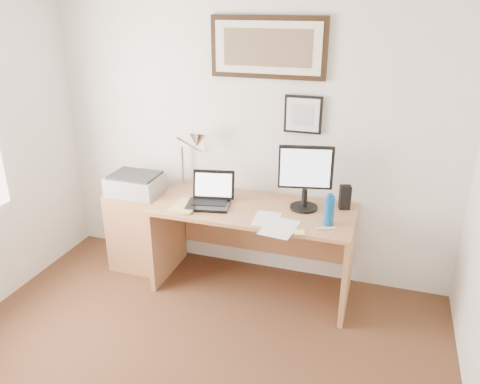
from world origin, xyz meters
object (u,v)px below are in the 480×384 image
at_px(desk, 256,229).
at_px(lcd_monitor, 305,175).
at_px(water_bottle, 329,211).
at_px(book, 174,204).
at_px(side_cabinet, 141,229).
at_px(printer, 135,184).
at_px(laptop, 210,198).

xyz_separation_m(desk, lcd_monitor, (0.39, 0.01, 0.53)).
height_order(water_bottle, book, water_bottle).
bearing_deg(desk, side_cabinet, -178.11).
bearing_deg(printer, water_bottle, -4.49).
distance_m(side_cabinet, water_bottle, 1.76).
relative_size(side_cabinet, lcd_monitor, 1.40).
bearing_deg(laptop, side_cabinet, 172.29).
xyz_separation_m(water_bottle, book, (-1.23, -0.04, -0.10)).
bearing_deg(book, laptop, 22.93).
distance_m(water_bottle, book, 1.23).
bearing_deg(side_cabinet, printer, -84.49).
distance_m(desk, laptop, 0.48).
xyz_separation_m(desk, printer, (-1.07, -0.07, 0.30)).
xyz_separation_m(water_bottle, lcd_monitor, (-0.22, 0.21, 0.18)).
relative_size(desk, printer, 3.64).
bearing_deg(printer, book, -21.32).
distance_m(water_bottle, lcd_monitor, 0.36).
bearing_deg(desk, book, -158.35).
xyz_separation_m(side_cabinet, printer, (0.00, -0.03, 0.45)).
height_order(water_bottle, lcd_monitor, lcd_monitor).
height_order(side_cabinet, lcd_monitor, lcd_monitor).
xyz_separation_m(book, printer, (-0.45, 0.18, 0.06)).
bearing_deg(printer, lcd_monitor, 3.19).
distance_m(desk, printer, 1.11).
height_order(water_bottle, printer, water_bottle).
bearing_deg(side_cabinet, lcd_monitor, 1.83).
relative_size(side_cabinet, water_bottle, 3.32).
xyz_separation_m(water_bottle, laptop, (-0.96, 0.07, -0.05)).
relative_size(side_cabinet, printer, 1.66).
height_order(book, desk, book).
xyz_separation_m(lcd_monitor, printer, (-1.45, -0.08, -0.22)).
bearing_deg(laptop, printer, 174.99).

